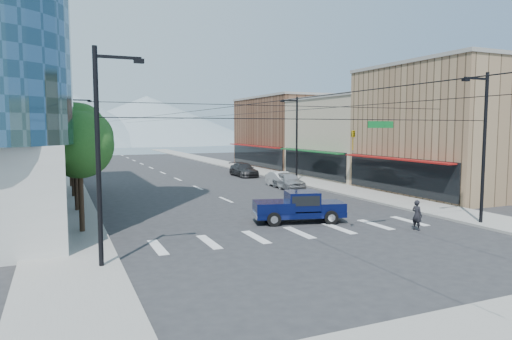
% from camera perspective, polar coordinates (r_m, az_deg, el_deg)
% --- Properties ---
extents(ground, '(160.00, 160.00, 0.00)m').
position_cam_1_polar(ground, '(24.38, 7.53, -8.47)').
color(ground, '#28282B').
rests_on(ground, ground).
extents(sidewalk_left, '(4.00, 120.00, 0.15)m').
position_cam_1_polar(sidewalk_left, '(60.53, -23.16, -0.53)').
color(sidewalk_left, gray).
rests_on(sidewalk_left, ground).
extents(sidewalk_right, '(4.00, 120.00, 0.15)m').
position_cam_1_polar(sidewalk_right, '(65.21, -1.58, 0.28)').
color(sidewalk_right, gray).
rests_on(sidewalk_right, ground).
extents(shop_near, '(12.00, 14.00, 11.00)m').
position_cam_1_polar(shop_near, '(44.24, 23.39, 4.50)').
color(shop_near, '#8C6B4C').
rests_on(shop_near, ground).
extents(shop_mid, '(12.00, 14.00, 9.00)m').
position_cam_1_polar(shop_mid, '(54.79, 12.60, 3.84)').
color(shop_mid, tan).
rests_on(shop_mid, ground).
extents(shop_far, '(12.00, 18.00, 10.00)m').
position_cam_1_polar(shop_far, '(68.36, 4.66, 4.63)').
color(shop_far, brown).
rests_on(shop_far, ground).
extents(clock_tower, '(4.80, 4.80, 20.40)m').
position_cam_1_polar(clock_tower, '(82.51, -26.71, 8.12)').
color(clock_tower, '#8C6B4C').
rests_on(clock_tower, ground).
extents(mountain_left, '(80.00, 80.00, 22.00)m').
position_cam_1_polar(mountain_left, '(170.36, -24.60, 6.58)').
color(mountain_left, gray).
rests_on(mountain_left, ground).
extents(mountain_right, '(90.00, 90.00, 18.00)m').
position_cam_1_polar(mountain_right, '(183.15, -13.45, 6.17)').
color(mountain_right, gray).
rests_on(mountain_right, ground).
extents(tree_near, '(3.65, 3.64, 6.71)m').
position_cam_1_polar(tree_near, '(26.40, -20.95, 3.24)').
color(tree_near, black).
rests_on(tree_near, ground).
extents(tree_midnear, '(4.09, 4.09, 7.52)m').
position_cam_1_polar(tree_midnear, '(33.38, -21.54, 4.61)').
color(tree_midnear, black).
rests_on(tree_midnear, ground).
extents(tree_midfar, '(3.65, 3.64, 6.71)m').
position_cam_1_polar(tree_midfar, '(40.38, -21.87, 3.80)').
color(tree_midfar, black).
rests_on(tree_midfar, ground).
extents(tree_far, '(4.09, 4.09, 7.52)m').
position_cam_1_polar(tree_far, '(47.37, -22.15, 4.69)').
color(tree_far, black).
rests_on(tree_far, ground).
extents(signal_rig, '(21.80, 0.20, 9.00)m').
position_cam_1_polar(signal_rig, '(22.97, 9.37, 2.39)').
color(signal_rig, black).
rests_on(signal_rig, ground).
extents(lamp_pole_nw, '(2.00, 0.25, 9.00)m').
position_cam_1_polar(lamp_pole_nw, '(50.29, -21.75, 3.97)').
color(lamp_pole_nw, black).
rests_on(lamp_pole_nw, ground).
extents(lamp_pole_ne, '(2.00, 0.25, 9.00)m').
position_cam_1_polar(lamp_pole_ne, '(48.09, 4.98, 4.28)').
color(lamp_pole_ne, black).
rests_on(lamp_pole_ne, ground).
extents(pickup_truck, '(5.91, 3.32, 1.90)m').
position_cam_1_polar(pickup_truck, '(28.14, 5.34, -4.53)').
color(pickup_truck, '#080F3C').
rests_on(pickup_truck, ground).
extents(pedestrian, '(0.51, 0.69, 1.73)m').
position_cam_1_polar(pedestrian, '(27.42, 19.47, -5.33)').
color(pedestrian, black).
rests_on(pedestrian, ground).
extents(parked_car_near, '(2.22, 4.85, 1.61)m').
position_cam_1_polar(parked_car_near, '(43.15, 4.07, -1.33)').
color(parked_car_near, '#9B9CA0').
rests_on(parked_car_near, ground).
extents(parked_car_mid, '(1.72, 4.60, 1.50)m').
position_cam_1_polar(parked_car_mid, '(44.46, 3.19, -1.20)').
color(parked_car_mid, silver).
rests_on(parked_car_mid, ground).
extents(parked_car_far, '(2.27, 5.45, 1.57)m').
position_cam_1_polar(parked_car_far, '(54.38, -1.56, 0.03)').
color(parked_car_far, '#272729').
rests_on(parked_car_far, ground).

